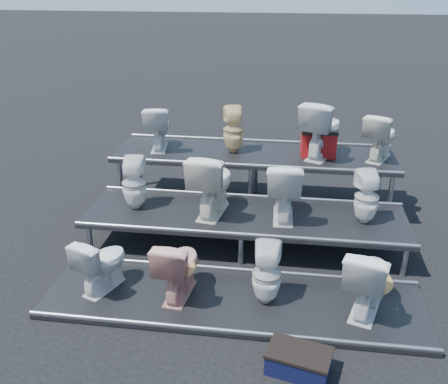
# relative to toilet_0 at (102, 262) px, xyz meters

# --- Properties ---
(ground) EXTENTS (80.00, 80.00, 0.00)m
(ground) POSITION_rel_toilet_0_xyz_m (1.49, 1.30, -0.39)
(ground) COLOR black
(ground) RESTS_ON ground
(tier_front) EXTENTS (4.20, 1.20, 0.06)m
(tier_front) POSITION_rel_toilet_0_xyz_m (1.49, 0.00, -0.36)
(tier_front) COLOR black
(tier_front) RESTS_ON ground
(tier_mid) EXTENTS (4.20, 1.20, 0.46)m
(tier_mid) POSITION_rel_toilet_0_xyz_m (1.49, 1.30, -0.16)
(tier_mid) COLOR black
(tier_mid) RESTS_ON ground
(tier_back) EXTENTS (4.20, 1.20, 0.86)m
(tier_back) POSITION_rel_toilet_0_xyz_m (1.49, 2.60, 0.04)
(tier_back) COLOR black
(tier_back) RESTS_ON ground
(toilet_0) EXTENTS (0.59, 0.74, 0.67)m
(toilet_0) POSITION_rel_toilet_0_xyz_m (0.00, 0.00, 0.00)
(toilet_0) COLOR silver
(toilet_0) RESTS_ON tier_front
(toilet_1) EXTENTS (0.48, 0.75, 0.72)m
(toilet_1) POSITION_rel_toilet_0_xyz_m (0.88, 0.00, 0.03)
(toilet_1) COLOR tan
(toilet_1) RESTS_ON tier_front
(toilet_2) EXTENTS (0.32, 0.33, 0.70)m
(toilet_2) POSITION_rel_toilet_0_xyz_m (1.85, 0.00, 0.02)
(toilet_2) COLOR silver
(toilet_2) RESTS_ON tier_front
(toilet_3) EXTENTS (0.65, 0.87, 0.79)m
(toilet_3) POSITION_rel_toilet_0_xyz_m (2.92, 0.00, 0.06)
(toilet_3) COLOR silver
(toilet_3) RESTS_ON tier_front
(toilet_4) EXTENTS (0.36, 0.36, 0.71)m
(toilet_4) POSITION_rel_toilet_0_xyz_m (-0.00, 1.30, 0.42)
(toilet_4) COLOR silver
(toilet_4) RESTS_ON tier_mid
(toilet_5) EXTENTS (0.59, 0.90, 0.85)m
(toilet_5) POSITION_rel_toilet_0_xyz_m (1.05, 1.30, 0.49)
(toilet_5) COLOR silver
(toilet_5) RESTS_ON tier_mid
(toilet_6) EXTENTS (0.46, 0.78, 0.79)m
(toilet_6) POSITION_rel_toilet_0_xyz_m (1.98, 1.30, 0.46)
(toilet_6) COLOR silver
(toilet_6) RESTS_ON tier_mid
(toilet_7) EXTENTS (0.36, 0.37, 0.68)m
(toilet_7) POSITION_rel_toilet_0_xyz_m (3.01, 1.30, 0.41)
(toilet_7) COLOR silver
(toilet_7) RESTS_ON tier_mid
(toilet_8) EXTENTS (0.48, 0.72, 0.68)m
(toilet_8) POSITION_rel_toilet_0_xyz_m (-0.00, 2.60, 0.81)
(toilet_8) COLOR silver
(toilet_8) RESTS_ON tier_back
(toilet_9) EXTENTS (0.38, 0.38, 0.70)m
(toilet_9) POSITION_rel_toilet_0_xyz_m (1.17, 2.60, 0.81)
(toilet_9) COLOR #D9BD82
(toilet_9) RESTS_ON tier_back
(toilet_10) EXTENTS (0.76, 0.95, 0.85)m
(toilet_10) POSITION_rel_toilet_0_xyz_m (2.47, 2.60, 0.89)
(toilet_10) COLOR silver
(toilet_10) RESTS_ON tier_back
(toilet_11) EXTENTS (0.63, 0.78, 0.69)m
(toilet_11) POSITION_rel_toilet_0_xyz_m (3.31, 2.60, 0.81)
(toilet_11) COLOR silver
(toilet_11) RESTS_ON tier_back
(red_crate) EXTENTS (0.52, 0.42, 0.36)m
(red_crate) POSITION_rel_toilet_0_xyz_m (2.44, 2.65, 0.65)
(red_crate) COLOR maroon
(red_crate) RESTS_ON tier_back
(step_stool) EXTENTS (0.63, 0.46, 0.20)m
(step_stool) POSITION_rel_toilet_0_xyz_m (2.22, -0.95, -0.29)
(step_stool) COLOR black
(step_stool) RESTS_ON ground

